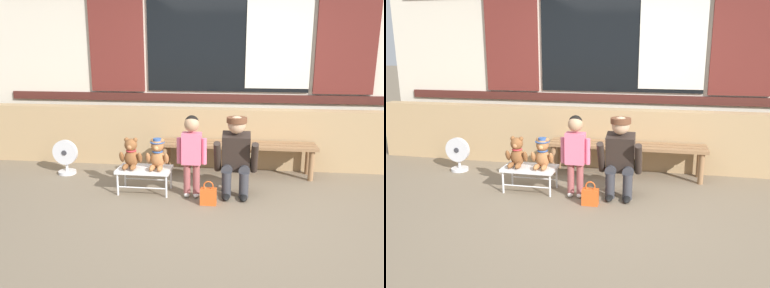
# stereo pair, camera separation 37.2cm
# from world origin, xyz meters

# --- Properties ---
(ground_plane) EXTENTS (60.00, 60.00, 0.00)m
(ground_plane) POSITION_xyz_m (0.00, 0.00, 0.00)
(ground_plane) COLOR #756651
(brick_low_wall) EXTENTS (7.34, 0.25, 0.85)m
(brick_low_wall) POSITION_xyz_m (0.00, 1.43, 0.42)
(brick_low_wall) COLOR tan
(brick_low_wall) RESTS_ON ground
(shop_facade) EXTENTS (7.49, 0.26, 3.74)m
(shop_facade) POSITION_xyz_m (0.00, 1.94, 1.87)
(shop_facade) COLOR beige
(shop_facade) RESTS_ON ground
(wooden_bench_long) EXTENTS (2.10, 0.40, 0.44)m
(wooden_bench_long) POSITION_xyz_m (0.18, 1.06, 0.37)
(wooden_bench_long) COLOR #8E6642
(wooden_bench_long) RESTS_ON ground
(small_display_bench) EXTENTS (0.64, 0.36, 0.30)m
(small_display_bench) POSITION_xyz_m (-0.89, 0.25, 0.27)
(small_display_bench) COLOR silver
(small_display_bench) RESTS_ON ground
(teddy_bear_plain) EXTENTS (0.28, 0.26, 0.36)m
(teddy_bear_plain) POSITION_xyz_m (-1.05, 0.25, 0.46)
(teddy_bear_plain) COLOR brown
(teddy_bear_plain) RESTS_ON small_display_bench
(teddy_bear_with_hat) EXTENTS (0.28, 0.27, 0.36)m
(teddy_bear_with_hat) POSITION_xyz_m (-0.73, 0.25, 0.47)
(teddy_bear_with_hat) COLOR #A86B3D
(teddy_bear_with_hat) RESTS_ON small_display_bench
(child_standing) EXTENTS (0.35, 0.18, 0.96)m
(child_standing) POSITION_xyz_m (-0.31, 0.18, 0.59)
(child_standing) COLOR #994C4C
(child_standing) RESTS_ON ground
(adult_crouching) EXTENTS (0.50, 0.49, 0.95)m
(adult_crouching) POSITION_xyz_m (0.20, 0.29, 0.48)
(adult_crouching) COLOR #333338
(adult_crouching) RESTS_ON ground
(handbag_on_ground) EXTENTS (0.18, 0.11, 0.27)m
(handbag_on_ground) POSITION_xyz_m (-0.10, -0.04, 0.10)
(handbag_on_ground) COLOR #DB561E
(handbag_on_ground) RESTS_ON ground
(floor_fan) EXTENTS (0.34, 0.24, 0.48)m
(floor_fan) POSITION_xyz_m (-2.13, 0.78, 0.24)
(floor_fan) COLOR silver
(floor_fan) RESTS_ON ground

